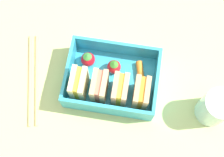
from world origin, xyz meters
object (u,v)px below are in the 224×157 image
sandwich_left (141,93)px  sandwich_center (99,87)px  strawberry_left (88,59)px  sandwich_center_right (79,84)px  strawberry_far_left (113,67)px  chopstick_pair (33,79)px  carrot_stick_far_left (140,71)px  drinking_glass (215,107)px  sandwich_center_left (120,90)px

sandwich_left → sandwich_center: (7.73, 0.00, 0.00)cm
strawberry_left → sandwich_center_right: bearing=84.9°
sandwich_center → sandwich_left: bearing=180.0°
sandwich_center → strawberry_far_left: sandwich_center is taller
strawberry_left → chopstick_pair: size_ratio=0.18×
strawberry_far_left → carrot_stick_far_left: bearing=-178.0°
sandwich_center → drinking_glass: size_ratio=0.85×
sandwich_center_right → carrot_stick_far_left: bearing=-154.8°
sandwich_left → drinking_glass: bearing=178.7°
sandwich_center_right → strawberry_far_left: bearing=-138.7°
sandwich_center → carrot_stick_far_left: bearing=-144.0°
sandwich_left → sandwich_center: size_ratio=1.00×
sandwich_left → sandwich_center_right: same height
sandwich_center → chopstick_pair: sandwich_center is taller
strawberry_left → carrot_stick_far_left: bearing=177.1°
sandwich_center → sandwich_center_right: (3.87, 0.00, 0.00)cm
carrot_stick_far_left → sandwich_center: bearing=36.0°
sandwich_left → strawberry_left: size_ratio=1.86×
carrot_stick_far_left → strawberry_left: (10.46, -0.53, 0.87)cm
sandwich_center_right → strawberry_far_left: size_ratio=1.92×
sandwich_left → sandwich_center_left: 3.87cm
strawberry_left → strawberry_far_left: bearing=172.2°
carrot_stick_far_left → strawberry_left: bearing=-2.9°
chopstick_pair → sandwich_center: bearing=177.2°
sandwich_left → sandwich_center_left: size_ratio=1.00×
sandwich_center_left → strawberry_left: (7.22, -5.68, -1.63)cm
strawberry_left → chopstick_pair: (10.44, 5.00, -2.37)cm
sandwich_left → sandwich_center_left: bearing=0.0°
chopstick_pair → drinking_glass: (-35.31, 1.00, 3.37)cm
strawberry_far_left → chopstick_pair: size_ratio=0.17×
sandwich_left → drinking_glass: (-13.78, 0.32, -0.63)cm
chopstick_pair → drinking_glass: 35.48cm
carrot_stick_far_left → drinking_glass: bearing=159.2°
chopstick_pair → sandwich_center_left: bearing=177.8°
sandwich_left → drinking_glass: size_ratio=0.85×
sandwich_left → strawberry_left: 12.57cm
sandwich_center_left → carrot_stick_far_left: (-3.23, -5.15, -2.50)cm
strawberry_left → sandwich_center_left: bearing=141.8°
strawberry_far_left → chopstick_pair: 16.34cm
sandwich_left → drinking_glass: same height
carrot_stick_far_left → strawberry_far_left: (5.30, 0.18, 0.81)cm
sandwich_center_left → chopstick_pair: 18.12cm
sandwich_center_right → strawberry_left: sandwich_center_right is taller
sandwich_left → sandwich_center_left: (3.87, 0.00, 0.00)cm
sandwich_center_left → strawberry_left: sandwich_center_left is taller
carrot_stick_far_left → drinking_glass: drinking_glass is taller
strawberry_far_left → sandwich_center: bearing=70.1°
sandwich_center → drinking_glass: bearing=179.1°
strawberry_far_left → drinking_glass: bearing=165.0°
carrot_stick_far_left → chopstick_pair: bearing=12.1°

